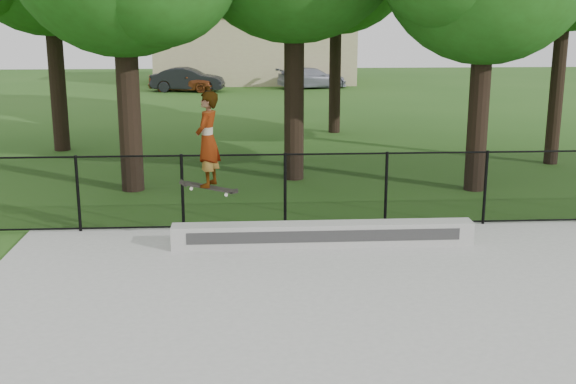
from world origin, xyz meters
name	(u,v)px	position (x,y,z in m)	size (l,w,h in m)	color
ground	(479,369)	(0.00, 0.00, 0.00)	(100.00, 100.00, 0.00)	#224C15
concrete_slab	(479,366)	(0.00, 0.00, 0.03)	(14.00, 12.00, 0.06)	#9B9C97
grind_ledge	(323,234)	(-1.38, 4.70, 0.27)	(5.48, 0.40, 0.43)	#B3B2AD
car_a	(183,80)	(-6.07, 32.67, 0.63)	(1.50, 3.70, 1.27)	brown
car_b	(188,80)	(-5.81, 32.59, 0.65)	(1.39, 3.60, 1.31)	black
car_c	(312,78)	(1.24, 34.00, 0.59)	(1.65, 3.73, 1.18)	gray
skater_airborne	(208,141)	(-3.42, 4.53, 2.04)	(0.83, 0.69, 1.82)	black
chainlink_fence	(386,189)	(0.00, 5.90, 0.81)	(16.06, 0.06, 1.50)	black
distant_building	(255,47)	(-2.00, 38.00, 2.16)	(12.40, 6.40, 4.30)	tan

